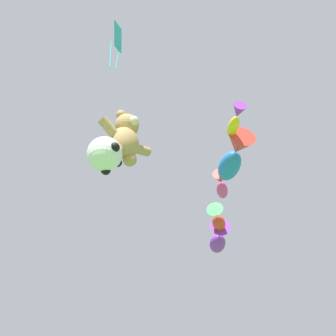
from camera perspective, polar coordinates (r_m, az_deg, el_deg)
The scene contains 8 objects.
teddy_bear_kite at distance 11.27m, azimuth -6.48°, elevation 4.67°, with size 1.95×0.86×1.98m.
soccer_ball_kite at distance 9.92m, azimuth -9.57°, elevation 2.07°, with size 1.02×1.02×0.94m.
fish_kite_goldfin at distance 14.27m, azimuth 10.28°, elevation 7.34°, with size 1.29×1.47×0.51m.
fish_kite_cobalt at distance 15.36m, azimuth 10.01°, elevation 1.89°, with size 2.22×2.59×1.10m.
fish_kite_magenta at distance 16.75m, azimuth 8.11°, elevation -2.48°, with size 1.65×1.35×0.62m.
fish_kite_crimson at distance 18.64m, azimuth 7.54°, elevation -7.59°, with size 1.86×1.49×0.79m.
fish_kite_violet at distance 20.09m, azimuth 7.70°, elevation -10.46°, with size 2.23×2.23×1.05m.
diamond_kite at distance 14.24m, azimuth -7.73°, elevation 18.74°, with size 1.01×0.83×3.14m.
Camera 1 is at (-5.17, 1.08, 1.08)m, focal length 40.00 mm.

